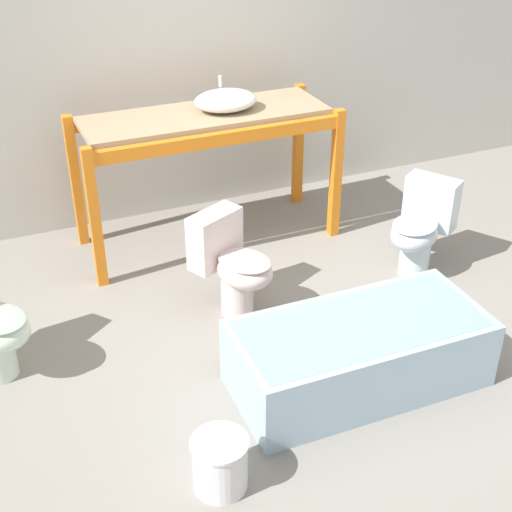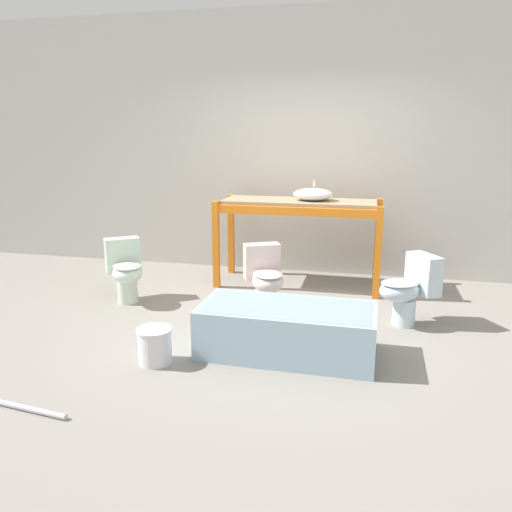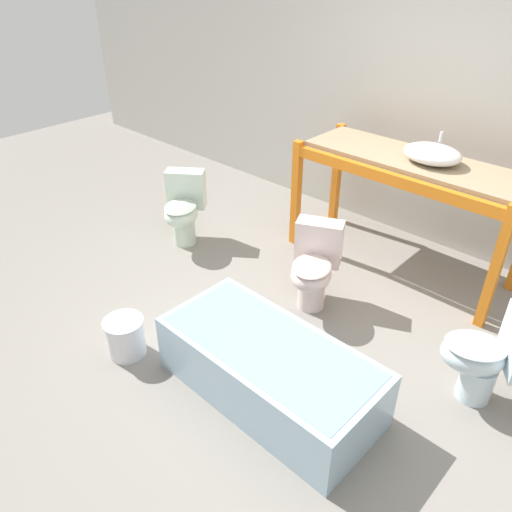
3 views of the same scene
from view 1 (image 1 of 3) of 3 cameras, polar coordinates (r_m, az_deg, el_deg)
name	(u,v)px [view 1 (image 1 of 3)]	position (r m, az deg, el deg)	size (l,w,h in m)	color
ground_plane	(289,332)	(4.48, 2.62, -6.13)	(12.00, 12.00, 0.00)	gray
warehouse_wall_rear	(177,7)	(5.54, -6.33, 19.19)	(10.80, 0.08, 3.20)	beige
shelving_rack	(206,135)	(5.16, -4.05, 9.65)	(1.88, 0.71, 1.00)	orange
sink_basin	(226,100)	(5.13, -2.44, 12.34)	(0.45, 0.36, 0.22)	white
bathtub_main	(359,349)	(4.01, 8.25, -7.36)	(1.41, 0.67, 0.41)	#99B7CC
toilet_near	(233,263)	(4.49, -1.87, -0.60)	(0.53, 0.62, 0.66)	silver
toilet_far	(420,227)	(5.04, 13.01, 2.31)	(0.62, 0.56, 0.66)	silver
bucket_white	(220,462)	(3.47, -2.89, -16.17)	(0.28, 0.28, 0.28)	silver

